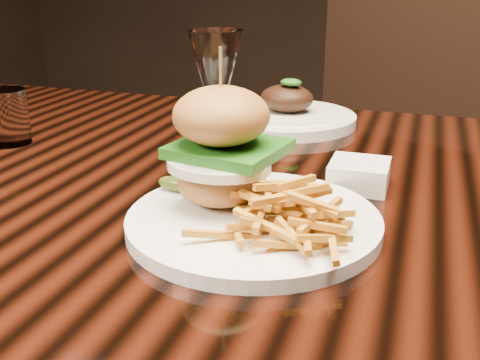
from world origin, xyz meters
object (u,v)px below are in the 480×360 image
(wine_glass, at_px, (216,71))
(chair_far, at_px, (379,150))
(dining_table, at_px, (279,243))
(far_dish, at_px, (286,115))
(burger_plate, at_px, (248,185))

(wine_glass, xyz_separation_m, chair_far, (0.15, 0.86, -0.35))
(dining_table, relative_size, far_dish, 6.62)
(far_dish, xyz_separation_m, chair_far, (0.12, 0.58, -0.23))
(wine_glass, height_order, chair_far, chair_far)
(chair_far, bearing_deg, wine_glass, -81.79)
(dining_table, bearing_deg, far_dish, 102.87)
(far_dish, bearing_deg, burger_plate, -81.42)
(burger_plate, distance_m, chair_far, 1.04)
(wine_glass, distance_m, far_dish, 0.30)
(far_dish, height_order, chair_far, chair_far)
(dining_table, height_order, wine_glass, wine_glass)
(burger_plate, xyz_separation_m, wine_glass, (-0.09, 0.14, 0.09))
(dining_table, bearing_deg, burger_plate, -92.85)
(wine_glass, distance_m, chair_far, 0.94)
(far_dish, distance_m, chair_far, 0.64)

